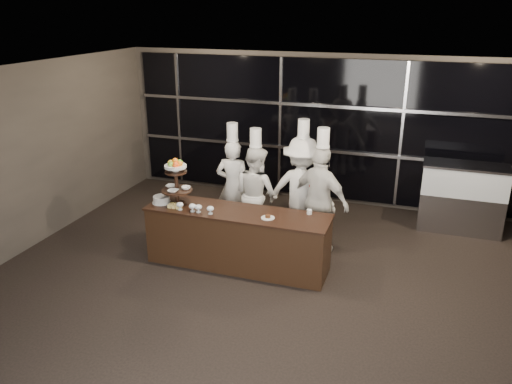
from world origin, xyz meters
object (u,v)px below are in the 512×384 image
(chef_d, at_px, (320,200))
(chef_c, at_px, (302,190))
(layer_cake, at_px, (161,199))
(display_stand, at_px, (176,178))
(chef_a, at_px, (233,185))
(display_case, at_px, (462,194))
(buffet_counter, at_px, (237,238))
(chef_b, at_px, (256,193))

(chef_d, bearing_deg, chef_c, 138.72)
(layer_cake, bearing_deg, chef_d, 21.48)
(display_stand, xyz_separation_m, chef_c, (1.70, 1.22, -0.41))
(layer_cake, relative_size, chef_a, 0.15)
(display_stand, height_order, layer_cake, display_stand)
(display_stand, height_order, display_case, display_stand)
(display_stand, xyz_separation_m, chef_a, (0.47, 1.19, -0.47))
(buffet_counter, bearing_deg, layer_cake, -177.72)
(layer_cake, distance_m, chef_d, 2.52)
(display_stand, height_order, chef_d, chef_d)
(display_stand, distance_m, display_case, 5.06)
(layer_cake, height_order, chef_c, chef_c)
(chef_a, distance_m, chef_b, 0.51)
(buffet_counter, distance_m, layer_cake, 1.35)
(chef_b, bearing_deg, chef_a, 159.67)
(buffet_counter, relative_size, chef_b, 1.44)
(display_stand, bearing_deg, chef_a, 68.35)
(display_stand, bearing_deg, layer_cake, -168.89)
(chef_c, height_order, chef_d, chef_c)
(display_stand, relative_size, chef_a, 0.37)
(display_case, bearing_deg, layer_cake, -150.41)
(buffet_counter, xyz_separation_m, display_case, (3.32, 2.55, 0.22))
(buffet_counter, height_order, chef_c, chef_c)
(buffet_counter, xyz_separation_m, display_stand, (-1.00, -0.00, 0.87))
(chef_c, relative_size, chef_d, 1.02)
(display_case, bearing_deg, chef_a, -160.62)
(chef_a, bearing_deg, chef_b, -20.33)
(chef_c, bearing_deg, chef_a, -178.77)
(layer_cake, distance_m, chef_c, 2.33)
(display_stand, xyz_separation_m, layer_cake, (-0.25, -0.05, -0.37))
(layer_cake, height_order, chef_b, chef_b)
(display_case, relative_size, chef_d, 0.68)
(display_case, distance_m, chef_c, 2.95)
(chef_c, bearing_deg, display_case, 26.86)
(chef_b, distance_m, chef_d, 1.15)
(buffet_counter, bearing_deg, chef_d, 38.63)
(display_case, bearing_deg, display_stand, -149.47)
(display_case, relative_size, chef_c, 0.67)
(display_case, xyz_separation_m, chef_b, (-3.37, -1.53, 0.16))
(layer_cake, relative_size, display_case, 0.21)
(chef_a, relative_size, chef_b, 1.01)
(chef_b, distance_m, chef_c, 0.78)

